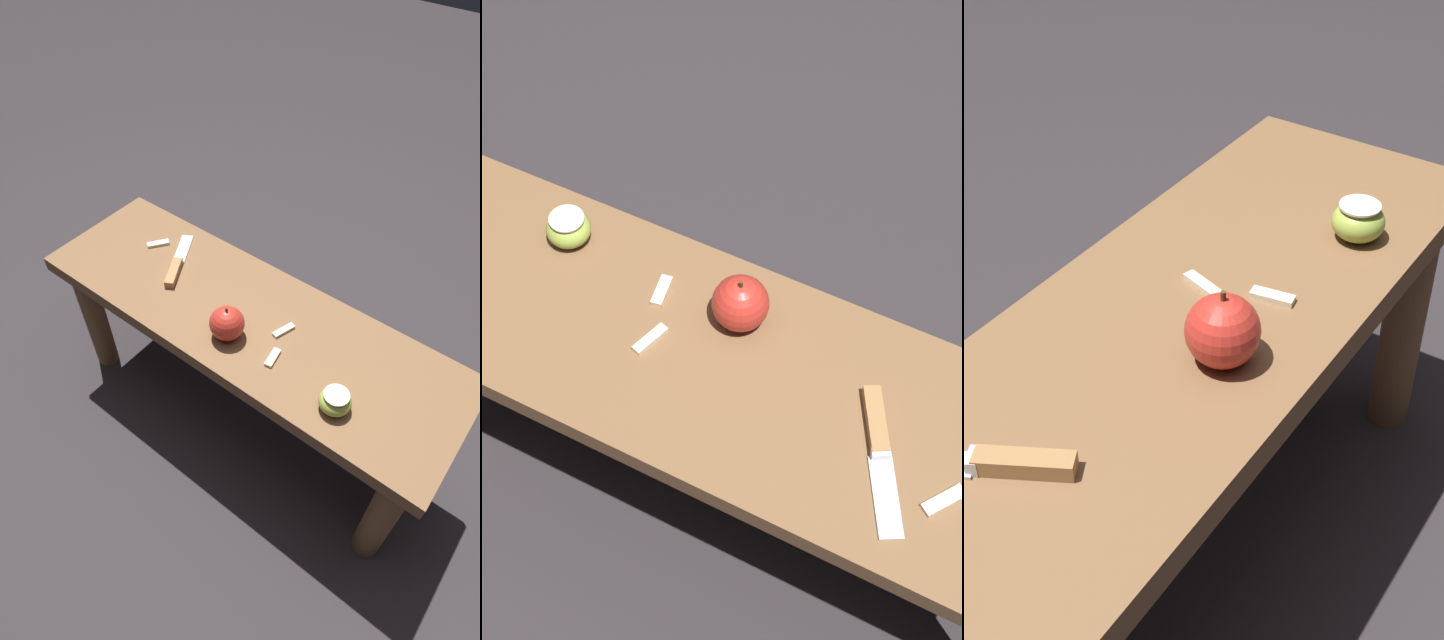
{
  "view_description": "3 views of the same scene",
  "coord_description": "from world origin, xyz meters",
  "views": [
    {
      "loc": [
        0.49,
        -0.65,
        1.37
      ],
      "look_at": [
        0.02,
        -0.05,
        0.5
      ],
      "focal_mm": 28.0,
      "sensor_mm": 36.0,
      "label": 1
    },
    {
      "loc": [
        -0.29,
        0.57,
        1.54
      ],
      "look_at": [
        0.02,
        -0.05,
        0.5
      ],
      "focal_mm": 50.0,
      "sensor_mm": 36.0,
      "label": 2
    },
    {
      "loc": [
        -0.61,
        -0.46,
        1.1
      ],
      "look_at": [
        0.02,
        -0.05,
        0.5
      ],
      "focal_mm": 50.0,
      "sensor_mm": 36.0,
      "label": 3
    }
  ],
  "objects": [
    {
      "name": "ground_plane",
      "position": [
        0.0,
        0.0,
        0.0
      ],
      "size": [
        8.0,
        8.0,
        0.0
      ],
      "primitive_type": "plane",
      "color": "#2D282B"
    },
    {
      "name": "wooden_bench",
      "position": [
        0.0,
        0.0,
        0.37
      ],
      "size": [
        1.1,
        0.36,
        0.46
      ],
      "color": "brown",
      "rests_on": "ground_plane"
    },
    {
      "name": "knife",
      "position": [
        -0.24,
        0.01,
        0.47
      ],
      "size": [
        0.13,
        0.2,
        0.02
      ],
      "rotation": [
        0.0,
        0.0,
        2.08
      ],
      "color": "silver",
      "rests_on": "wooden_bench"
    },
    {
      "name": "apple_whole",
      "position": [
        0.01,
        -0.08,
        0.5
      ],
      "size": [
        0.08,
        0.08,
        0.09
      ],
      "color": "red",
      "rests_on": "wooden_bench"
    },
    {
      "name": "apple_cut",
      "position": [
        0.31,
        -0.09,
        0.49
      ],
      "size": [
        0.07,
        0.07,
        0.05
      ],
      "color": "#9EB747",
      "rests_on": "wooden_bench"
    },
    {
      "name": "apple_slice_near_knife",
      "position": [
        0.13,
        -0.07,
        0.47
      ],
      "size": [
        0.03,
        0.06,
        0.01
      ],
      "color": "beige",
      "rests_on": "wooden_bench"
    },
    {
      "name": "apple_slice_center",
      "position": [
        -0.35,
        0.05,
        0.47
      ],
      "size": [
        0.05,
        0.06,
        0.01
      ],
      "color": "beige",
      "rests_on": "wooden_bench"
    },
    {
      "name": "apple_slice_near_bowl",
      "position": [
        0.11,
        0.01,
        0.47
      ],
      "size": [
        0.03,
        0.06,
        0.01
      ],
      "color": "beige",
      "rests_on": "wooden_bench"
    }
  ]
}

